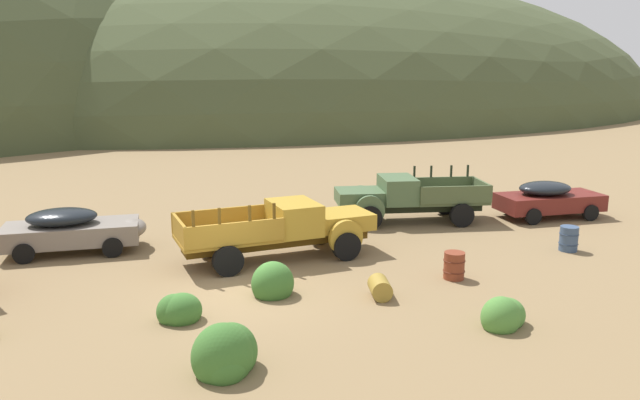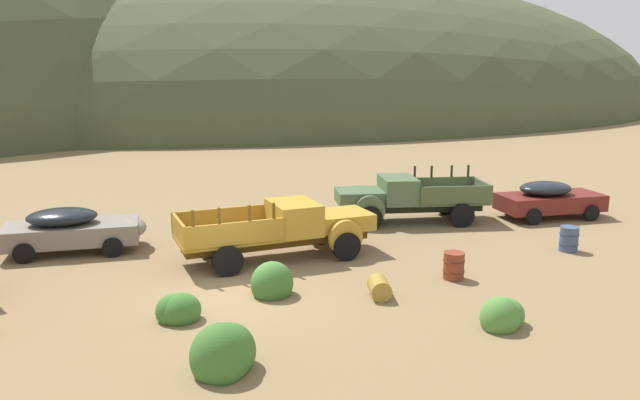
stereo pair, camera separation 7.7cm
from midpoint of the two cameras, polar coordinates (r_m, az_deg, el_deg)
ground_plane at (r=18.00m, az=-7.28°, el=-8.48°), size 300.00×300.00×0.00m
hill_distant at (r=88.54m, az=-2.14°, el=8.22°), size 113.34×74.72×37.39m
car_primer_gray at (r=23.00m, az=-21.51°, el=-2.50°), size 4.96×2.68×1.57m
truck_mustard at (r=20.82m, az=-2.62°, el=-2.60°), size 6.67×2.62×2.16m
truck_weathered_green at (r=25.65m, az=7.48°, el=0.17°), size 6.44×3.94×2.16m
car_oxblood at (r=28.04m, az=20.74°, el=0.11°), size 4.86×2.66×1.57m
oil_drum_by_truck at (r=19.28m, az=12.34°, el=-5.93°), size 0.67×0.67×0.83m
oil_drum_tipped at (r=17.50m, az=5.62°, el=-8.04°), size 0.84×1.00×0.58m
oil_drum_foreground at (r=23.29m, az=22.05°, el=-3.34°), size 0.67×0.67×0.87m
bush_between_trucks at (r=17.62m, az=-4.41°, el=-7.76°), size 1.22×1.10×1.26m
bush_front_right at (r=13.61m, az=-8.68°, el=-14.03°), size 1.48×1.35×1.42m
bush_back_edge at (r=16.24m, az=16.50°, el=-10.32°), size 1.30×1.02×1.04m
bush_lone_scrub at (r=16.37m, az=-12.85°, el=-9.93°), size 1.14×0.96×0.93m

